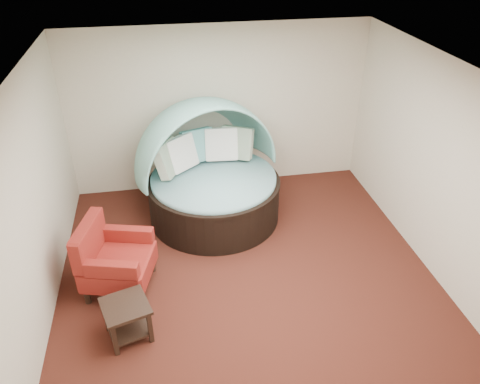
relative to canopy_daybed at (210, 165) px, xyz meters
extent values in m
plane|color=#451B13|center=(0.29, -1.52, -0.88)|extent=(5.00, 5.00, 0.00)
plane|color=beige|center=(0.29, 0.98, 0.52)|extent=(5.00, 0.00, 5.00)
plane|color=beige|center=(0.29, -4.02, 0.52)|extent=(5.00, 0.00, 5.00)
plane|color=beige|center=(-2.21, -1.52, 0.52)|extent=(0.00, 5.00, 5.00)
plane|color=beige|center=(2.79, -1.52, 0.52)|extent=(0.00, 5.00, 5.00)
plane|color=white|center=(0.29, -1.52, 1.92)|extent=(5.00, 5.00, 0.00)
cylinder|color=black|center=(0.04, -0.12, -0.57)|extent=(2.57, 2.57, 0.63)
cylinder|color=black|center=(0.04, -0.12, -0.23)|extent=(2.60, 2.60, 0.06)
cylinder|color=#83BABB|center=(0.04, -0.12, -0.19)|extent=(2.43, 2.43, 0.14)
cube|color=#3C7058|center=(-0.64, 0.05, 0.16)|extent=(0.51, 0.60, 0.55)
cube|color=white|center=(-0.43, 0.19, 0.16)|extent=(0.59, 0.56, 0.55)
cube|color=#68B4B5|center=(-0.13, 0.42, 0.16)|extent=(0.59, 0.44, 0.55)
cube|color=white|center=(0.24, 0.40, 0.16)|extent=(0.55, 0.34, 0.55)
cube|color=#3C7058|center=(0.49, 0.41, 0.16)|extent=(0.60, 0.50, 0.55)
cylinder|color=olive|center=(-1.45, -1.39, -0.85)|extent=(0.51, 0.51, 0.06)
torus|color=olive|center=(-1.45, -1.39, -0.75)|extent=(0.58, 0.58, 0.14)
cylinder|color=slate|center=(-1.45, -1.39, -0.77)|extent=(0.34, 0.34, 0.09)
cylinder|color=black|center=(-1.80, -1.75, -0.78)|extent=(0.10, 0.10, 0.20)
cylinder|color=black|center=(-1.63, -1.11, -0.78)|extent=(0.10, 0.10, 0.20)
cylinder|color=black|center=(-1.16, -1.93, -0.78)|extent=(0.10, 0.10, 0.20)
cylinder|color=black|center=(-0.98, -1.28, -0.78)|extent=(0.10, 0.10, 0.20)
cube|color=maroon|center=(-1.39, -1.52, -0.53)|extent=(1.03, 1.03, 0.29)
cube|color=maroon|center=(-1.72, -1.43, -0.14)|extent=(0.37, 0.85, 0.49)
cube|color=maroon|center=(-1.43, -1.88, -0.29)|extent=(0.68, 0.30, 0.20)
cube|color=maroon|center=(-1.24, -1.19, -0.29)|extent=(0.68, 0.30, 0.20)
cube|color=black|center=(-1.27, -2.39, -0.41)|extent=(0.63, 0.63, 0.04)
cube|color=black|center=(-1.27, -2.39, -0.76)|extent=(0.55, 0.55, 0.03)
cube|color=black|center=(-1.41, -2.64, -0.66)|extent=(0.06, 0.06, 0.45)
cube|color=black|center=(-1.52, -2.25, -0.66)|extent=(0.06, 0.06, 0.45)
cube|color=black|center=(-1.02, -2.52, -0.66)|extent=(0.06, 0.06, 0.45)
cube|color=black|center=(-1.14, -2.14, -0.66)|extent=(0.06, 0.06, 0.45)
camera|label=1|loc=(-0.67, -6.37, 3.43)|focal=35.00mm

